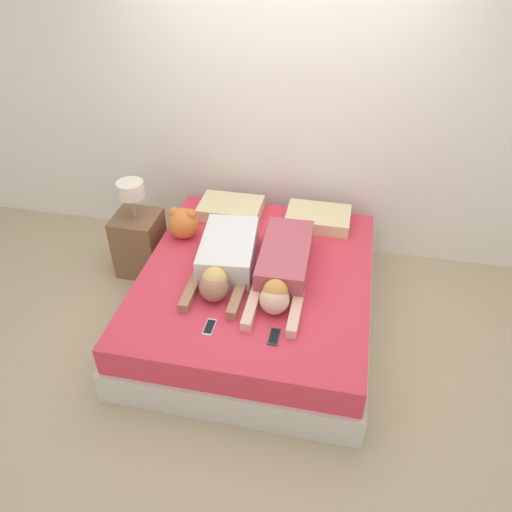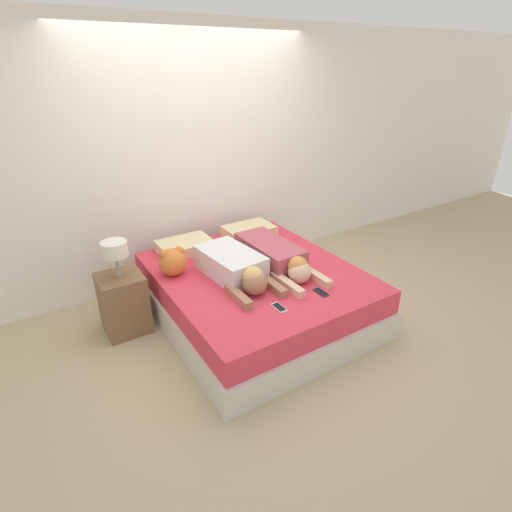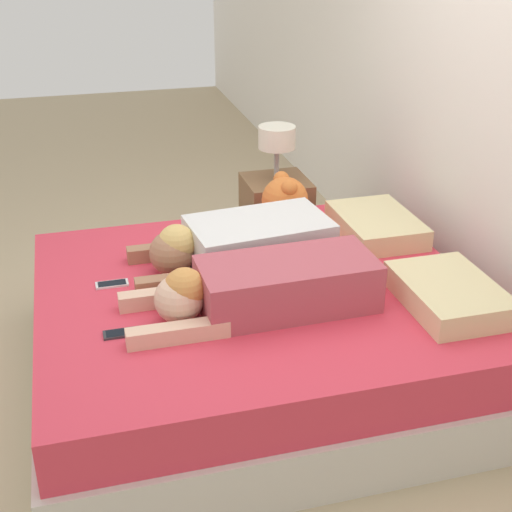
{
  "view_description": "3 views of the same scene",
  "coord_description": "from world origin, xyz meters",
  "px_view_note": "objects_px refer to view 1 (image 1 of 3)",
  "views": [
    {
      "loc": [
        0.58,
        -2.8,
        2.8
      ],
      "look_at": [
        0.0,
        0.0,
        0.63
      ],
      "focal_mm": 35.0,
      "sensor_mm": 36.0,
      "label": 1
    },
    {
      "loc": [
        -1.72,
        -2.73,
        2.2
      ],
      "look_at": [
        0.0,
        0.0,
        0.63
      ],
      "focal_mm": 28.0,
      "sensor_mm": 36.0,
      "label": 2
    },
    {
      "loc": [
        2.7,
        -0.73,
        2.0
      ],
      "look_at": [
        0.0,
        0.0,
        0.63
      ],
      "focal_mm": 50.0,
      "sensor_mm": 36.0,
      "label": 3
    }
  ],
  "objects_px": {
    "cell_phone_left": "(210,327)",
    "nightstand": "(139,239)",
    "pillow_head_right": "(318,218)",
    "bed": "(256,297)",
    "cell_phone_right": "(274,337)",
    "person_left": "(225,259)",
    "plush_toy": "(183,222)",
    "pillow_head_left": "(231,208)",
    "person_right": "(283,267)"
  },
  "relations": [
    {
      "from": "plush_toy",
      "to": "person_right",
      "type": "bearing_deg",
      "value": -23.15
    },
    {
      "from": "bed",
      "to": "nightstand",
      "type": "relative_size",
      "value": 2.27
    },
    {
      "from": "person_left",
      "to": "cell_phone_left",
      "type": "xyz_separation_m",
      "value": [
        0.05,
        -0.6,
        -0.1
      ]
    },
    {
      "from": "person_left",
      "to": "cell_phone_left",
      "type": "height_order",
      "value": "person_left"
    },
    {
      "from": "pillow_head_left",
      "to": "person_left",
      "type": "relative_size",
      "value": 0.56
    },
    {
      "from": "pillow_head_right",
      "to": "cell_phone_right",
      "type": "relative_size",
      "value": 3.62
    },
    {
      "from": "bed",
      "to": "pillow_head_left",
      "type": "height_order",
      "value": "pillow_head_left"
    },
    {
      "from": "person_right",
      "to": "plush_toy",
      "type": "distance_m",
      "value": 0.94
    },
    {
      "from": "person_right",
      "to": "person_left",
      "type": "bearing_deg",
      "value": 179.14
    },
    {
      "from": "cell_phone_left",
      "to": "nightstand",
      "type": "bearing_deg",
      "value": 131.87
    },
    {
      "from": "person_right",
      "to": "cell_phone_left",
      "type": "height_order",
      "value": "person_right"
    },
    {
      "from": "cell_phone_right",
      "to": "plush_toy",
      "type": "height_order",
      "value": "plush_toy"
    },
    {
      "from": "plush_toy",
      "to": "nightstand",
      "type": "distance_m",
      "value": 0.55
    },
    {
      "from": "plush_toy",
      "to": "nightstand",
      "type": "bearing_deg",
      "value": 168.82
    },
    {
      "from": "cell_phone_left",
      "to": "cell_phone_right",
      "type": "height_order",
      "value": "same"
    },
    {
      "from": "pillow_head_right",
      "to": "cell_phone_right",
      "type": "height_order",
      "value": "pillow_head_right"
    },
    {
      "from": "person_right",
      "to": "nightstand",
      "type": "bearing_deg",
      "value": 160.81
    },
    {
      "from": "pillow_head_left",
      "to": "pillow_head_right",
      "type": "relative_size",
      "value": 1.0
    },
    {
      "from": "cell_phone_left",
      "to": "cell_phone_right",
      "type": "bearing_deg",
      "value": 0.26
    },
    {
      "from": "pillow_head_left",
      "to": "nightstand",
      "type": "height_order",
      "value": "nightstand"
    },
    {
      "from": "pillow_head_left",
      "to": "cell_phone_right",
      "type": "relative_size",
      "value": 3.62
    },
    {
      "from": "cell_phone_left",
      "to": "cell_phone_right",
      "type": "distance_m",
      "value": 0.42
    },
    {
      "from": "bed",
      "to": "nightstand",
      "type": "xyz_separation_m",
      "value": [
        -1.12,
        0.43,
        0.08
      ]
    },
    {
      "from": "person_right",
      "to": "plush_toy",
      "type": "relative_size",
      "value": 4.08
    },
    {
      "from": "pillow_head_left",
      "to": "pillow_head_right",
      "type": "xyz_separation_m",
      "value": [
        0.75,
        0.0,
        0.0
      ]
    },
    {
      "from": "person_left",
      "to": "cell_phone_left",
      "type": "bearing_deg",
      "value": -85.61
    },
    {
      "from": "pillow_head_left",
      "to": "person_left",
      "type": "xyz_separation_m",
      "value": [
        0.15,
        -0.77,
        0.05
      ]
    },
    {
      "from": "pillow_head_right",
      "to": "nightstand",
      "type": "relative_size",
      "value": 0.6
    },
    {
      "from": "pillow_head_right",
      "to": "person_left",
      "type": "relative_size",
      "value": 0.56
    },
    {
      "from": "person_right",
      "to": "plush_toy",
      "type": "height_order",
      "value": "plush_toy"
    },
    {
      "from": "plush_toy",
      "to": "cell_phone_left",
      "type": "bearing_deg",
      "value": -63.22
    },
    {
      "from": "person_right",
      "to": "plush_toy",
      "type": "bearing_deg",
      "value": 156.85
    },
    {
      "from": "pillow_head_right",
      "to": "pillow_head_left",
      "type": "bearing_deg",
      "value": 180.0
    },
    {
      "from": "nightstand",
      "to": "pillow_head_left",
      "type": "bearing_deg",
      "value": 22.91
    },
    {
      "from": "pillow_head_left",
      "to": "person_left",
      "type": "height_order",
      "value": "person_left"
    },
    {
      "from": "person_left",
      "to": "person_right",
      "type": "xyz_separation_m",
      "value": [
        0.43,
        -0.01,
        -0.0
      ]
    },
    {
      "from": "pillow_head_left",
      "to": "cell_phone_right",
      "type": "distance_m",
      "value": 1.5
    },
    {
      "from": "pillow_head_right",
      "to": "person_right",
      "type": "distance_m",
      "value": 0.79
    },
    {
      "from": "pillow_head_right",
      "to": "cell_phone_left",
      "type": "xyz_separation_m",
      "value": [
        -0.56,
        -1.36,
        -0.05
      ]
    },
    {
      "from": "bed",
      "to": "plush_toy",
      "type": "bearing_deg",
      "value": 152.9
    },
    {
      "from": "bed",
      "to": "person_right",
      "type": "distance_m",
      "value": 0.4
    },
    {
      "from": "pillow_head_right",
      "to": "nightstand",
      "type": "distance_m",
      "value": 1.54
    },
    {
      "from": "person_left",
      "to": "cell_phone_left",
      "type": "relative_size",
      "value": 6.49
    },
    {
      "from": "bed",
      "to": "pillow_head_right",
      "type": "relative_size",
      "value": 3.76
    },
    {
      "from": "bed",
      "to": "pillow_head_left",
      "type": "relative_size",
      "value": 3.76
    },
    {
      "from": "person_left",
      "to": "nightstand",
      "type": "distance_m",
      "value": 1.04
    },
    {
      "from": "nightstand",
      "to": "person_right",
      "type": "bearing_deg",
      "value": -19.19
    },
    {
      "from": "cell_phone_right",
      "to": "person_left",
      "type": "bearing_deg",
      "value": 128.38
    },
    {
      "from": "person_right",
      "to": "cell_phone_right",
      "type": "bearing_deg",
      "value": -85.82
    },
    {
      "from": "pillow_head_right",
      "to": "cell_phone_right",
      "type": "xyz_separation_m",
      "value": [
        -0.13,
        -1.36,
        -0.05
      ]
    }
  ]
}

